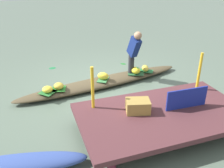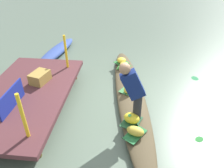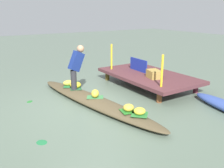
# 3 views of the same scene
# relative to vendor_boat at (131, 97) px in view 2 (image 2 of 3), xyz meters

# --- Properties ---
(canal_water) EXTENTS (40.00, 40.00, 0.00)m
(canal_water) POSITION_rel_vendor_boat_xyz_m (0.00, 0.00, -0.10)
(canal_water) COLOR #586958
(canal_water) RESTS_ON ground
(dock_platform) EXTENTS (3.20, 1.80, 0.39)m
(dock_platform) POSITION_rel_vendor_boat_xyz_m (-0.47, 2.24, 0.23)
(dock_platform) COLOR #532C30
(dock_platform) RESTS_ON ground
(vendor_boat) EXTENTS (4.75, 1.36, 0.19)m
(vendor_boat) POSITION_rel_vendor_boat_xyz_m (0.00, 0.00, 0.00)
(vendor_boat) COLOR brown
(vendor_boat) RESTS_ON ground
(moored_boat) EXTENTS (2.31, 0.83, 0.22)m
(moored_boat) POSITION_rel_vendor_boat_xyz_m (2.23, 2.46, 0.02)
(moored_boat) COLOR #354E99
(moored_boat) RESTS_ON ground
(leaf_mat_0) EXTENTS (0.43, 0.48, 0.01)m
(leaf_mat_0) POSITION_rel_vendor_boat_xyz_m (0.03, 0.05, 0.10)
(leaf_mat_0) COLOR #397A43
(leaf_mat_0) RESTS_ON vendor_boat
(banana_bunch_0) EXTENTS (0.35, 0.32, 0.19)m
(banana_bunch_0) POSITION_rel_vendor_boat_xyz_m (0.03, 0.05, 0.20)
(banana_bunch_0) COLOR yellow
(banana_bunch_0) RESTS_ON vendor_boat
(leaf_mat_1) EXTENTS (0.47, 0.47, 0.01)m
(leaf_mat_1) POSITION_rel_vendor_boat_xyz_m (1.48, 0.31, 0.10)
(leaf_mat_1) COLOR #2B7232
(leaf_mat_1) RESTS_ON vendor_boat
(banana_bunch_1) EXTENTS (0.29, 0.30, 0.15)m
(banana_bunch_1) POSITION_rel_vendor_boat_xyz_m (1.48, 0.31, 0.18)
(banana_bunch_1) COLOR yellow
(banana_bunch_1) RESTS_ON vendor_boat
(leaf_mat_2) EXTENTS (0.38, 0.39, 0.01)m
(leaf_mat_2) POSITION_rel_vendor_boat_xyz_m (1.21, 0.23, 0.10)
(leaf_mat_2) COLOR #267125
(leaf_mat_2) RESTS_ON vendor_boat
(banana_bunch_2) EXTENTS (0.28, 0.29, 0.16)m
(banana_bunch_2) POSITION_rel_vendor_boat_xyz_m (1.21, 0.23, 0.18)
(banana_bunch_2) COLOR gold
(banana_bunch_2) RESTS_ON vendor_boat
(leaf_mat_3) EXTENTS (0.50, 0.45, 0.01)m
(leaf_mat_3) POSITION_rel_vendor_boat_xyz_m (-1.27, -0.11, 0.10)
(leaf_mat_3) COLOR #256F39
(leaf_mat_3) RESTS_ON vendor_boat
(banana_bunch_3) EXTENTS (0.27, 0.36, 0.16)m
(banana_bunch_3) POSITION_rel_vendor_boat_xyz_m (-1.27, -0.11, 0.18)
(banana_bunch_3) COLOR gold
(banana_bunch_3) RESTS_ON vendor_boat
(leaf_mat_4) EXTENTS (0.52, 0.45, 0.01)m
(leaf_mat_4) POSITION_rel_vendor_boat_xyz_m (-0.95, -0.04, 0.10)
(leaf_mat_4) COLOR #245330
(leaf_mat_4) RESTS_ON vendor_boat
(banana_bunch_4) EXTENTS (0.34, 0.38, 0.18)m
(banana_bunch_4) POSITION_rel_vendor_boat_xyz_m (-0.95, -0.04, 0.19)
(banana_bunch_4) COLOR yellow
(banana_bunch_4) RESTS_ON vendor_boat
(vendor_person) EXTENTS (0.25, 0.50, 1.21)m
(vendor_person) POSITION_rel_vendor_boat_xyz_m (-0.86, -0.03, 0.79)
(vendor_person) COLOR #28282D
(vendor_person) RESTS_ON vendor_boat
(water_bottle) EXTENTS (0.06, 0.06, 0.19)m
(water_bottle) POSITION_rel_vendor_boat_xyz_m (-0.97, 0.00, 0.19)
(water_bottle) COLOR #4CB65E
(water_bottle) RESTS_ON vendor_boat
(market_banner) EXTENTS (0.86, 0.06, 0.40)m
(market_banner) POSITION_rel_vendor_boat_xyz_m (-0.97, 2.24, 0.49)
(market_banner) COLOR navy
(market_banner) RESTS_ON dock_platform
(railing_post_west) EXTENTS (0.06, 0.06, 0.85)m
(railing_post_west) POSITION_rel_vendor_boat_xyz_m (-1.67, 1.64, 0.72)
(railing_post_west) COLOR yellow
(railing_post_west) RESTS_ON dock_platform
(railing_post_east) EXTENTS (0.06, 0.06, 0.85)m
(railing_post_east) POSITION_rel_vendor_boat_xyz_m (0.73, 1.64, 0.72)
(railing_post_east) COLOR yellow
(railing_post_east) RESTS_ON dock_platform
(produce_crate) EXTENTS (0.51, 0.43, 0.24)m
(produce_crate) POSITION_rel_vendor_boat_xyz_m (-0.03, 2.07, 0.41)
(produce_crate) COLOR #A1813C
(produce_crate) RESTS_ON dock_platform
(drifting_plant_0) EXTENTS (0.23, 0.23, 0.01)m
(drifting_plant_0) POSITION_rel_vendor_boat_xyz_m (-1.08, -1.31, -0.09)
(drifting_plant_0) COLOR #236F2A
(drifting_plant_0) RESTS_ON ground
(drifting_plant_1) EXTENTS (0.26, 0.24, 0.01)m
(drifting_plant_1) POSITION_rel_vendor_boat_xyz_m (1.15, -1.69, -0.09)
(drifting_plant_1) COLOR #1F713D
(drifting_plant_1) RESTS_ON ground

